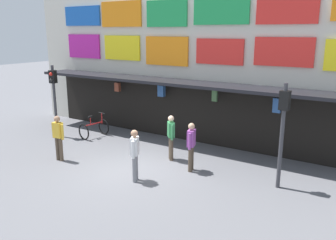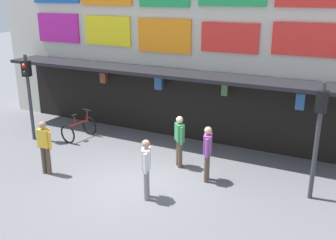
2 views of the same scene
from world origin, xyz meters
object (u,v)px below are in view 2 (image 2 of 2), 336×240
(traffic_light_far, at_px, (319,123))
(pedestrian_in_purple, at_px, (45,145))
(traffic_light_near, at_px, (28,84))
(pedestrian_in_yellow, at_px, (179,139))
(pedestrian_in_black, at_px, (207,151))
(pedestrian_in_blue, at_px, (146,166))
(bicycle_parked, at_px, (79,129))

(traffic_light_far, relative_size, pedestrian_in_purple, 1.90)
(traffic_light_near, distance_m, pedestrian_in_yellow, 6.07)
(pedestrian_in_black, bearing_deg, traffic_light_near, 177.74)
(pedestrian_in_purple, xyz_separation_m, pedestrian_in_yellow, (3.41, 2.27, 0.00))
(traffic_light_far, distance_m, pedestrian_in_blue, 4.57)
(bicycle_parked, height_order, pedestrian_in_yellow, pedestrian_in_yellow)
(traffic_light_near, distance_m, pedestrian_in_black, 7.19)
(traffic_light_far, distance_m, pedestrian_in_yellow, 4.19)
(bicycle_parked, height_order, pedestrian_in_blue, pedestrian_in_blue)
(pedestrian_in_purple, distance_m, pedestrian_in_yellow, 4.10)
(pedestrian_in_blue, height_order, pedestrian_in_yellow, same)
(bicycle_parked, xyz_separation_m, pedestrian_in_blue, (4.50, -2.78, 0.55))
(pedestrian_in_purple, bearing_deg, traffic_light_near, 141.49)
(traffic_light_near, bearing_deg, bicycle_parked, 28.23)
(pedestrian_in_purple, height_order, pedestrian_in_blue, same)
(pedestrian_in_blue, relative_size, pedestrian_in_yellow, 1.00)
(traffic_light_near, relative_size, traffic_light_far, 1.00)
(traffic_light_far, height_order, pedestrian_in_yellow, traffic_light_far)
(traffic_light_near, bearing_deg, pedestrian_in_black, -2.26)
(traffic_light_near, xyz_separation_m, traffic_light_far, (9.96, 0.02, 0.00))
(traffic_light_far, bearing_deg, bicycle_parked, 174.64)
(traffic_light_near, distance_m, pedestrian_in_blue, 6.44)
(pedestrian_in_black, relative_size, pedestrian_in_blue, 1.00)
(traffic_light_far, xyz_separation_m, bicycle_parked, (-8.45, 0.79, -1.75))
(pedestrian_in_yellow, bearing_deg, pedestrian_in_blue, -88.24)
(traffic_light_near, bearing_deg, pedestrian_in_blue, -18.10)
(traffic_light_near, xyz_separation_m, bicycle_parked, (1.51, 0.81, -1.75))
(bicycle_parked, bearing_deg, traffic_light_near, -151.77)
(traffic_light_near, relative_size, pedestrian_in_yellow, 1.90)
(bicycle_parked, xyz_separation_m, pedestrian_in_black, (5.57, -1.09, 0.55))
(pedestrian_in_purple, bearing_deg, pedestrian_in_black, 20.93)
(traffic_light_far, relative_size, pedestrian_in_black, 1.90)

